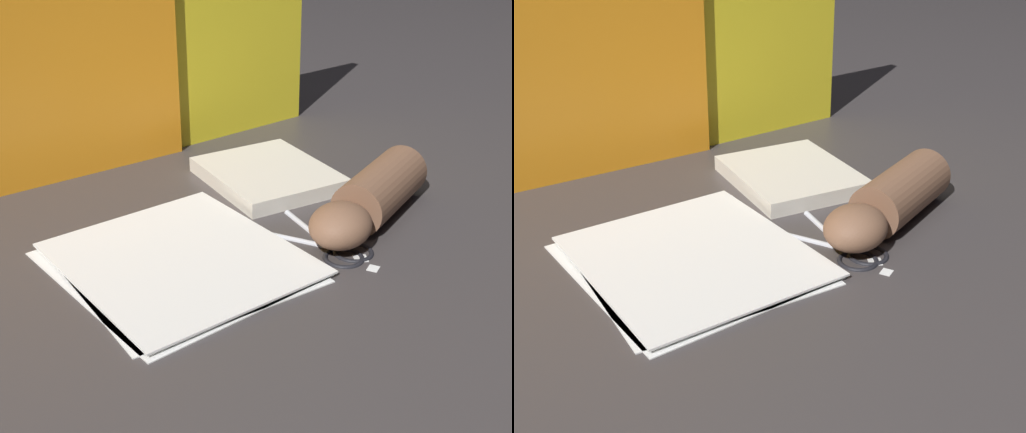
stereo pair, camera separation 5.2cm
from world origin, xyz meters
TOP-DOWN VIEW (x-y plane):
  - ground_plane at (0.00, 0.00)m, footprint 6.00×6.00m
  - backdrop_panel_center at (0.21, 0.45)m, footprint 0.51×0.02m
  - paper_stack at (-0.07, 0.08)m, footprint 0.31×0.33m
  - book_closed at (0.20, 0.22)m, footprint 0.21×0.24m
  - scissors at (0.12, -0.02)m, footprint 0.11×0.19m
  - hand_forearm at (0.21, 0.01)m, footprint 0.29×0.17m
  - paper_scrap_near at (0.13, -0.06)m, footprint 0.03×0.03m
  - paper_scrap_mid at (0.12, -0.09)m, footprint 0.02×0.02m

SIDE VIEW (x-z plane):
  - ground_plane at x=0.00m, z-range 0.00..0.00m
  - paper_scrap_near at x=0.13m, z-range 0.00..0.00m
  - paper_scrap_mid at x=0.12m, z-range 0.00..0.00m
  - paper_stack at x=-0.07m, z-range 0.00..0.01m
  - scissors at x=0.12m, z-range 0.00..0.01m
  - book_closed at x=0.20m, z-range 0.00..0.03m
  - hand_forearm at x=0.21m, z-range 0.00..0.08m
  - backdrop_panel_center at x=0.21m, z-range 0.00..0.45m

